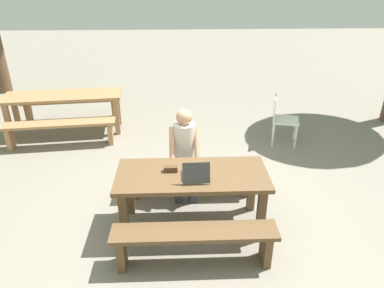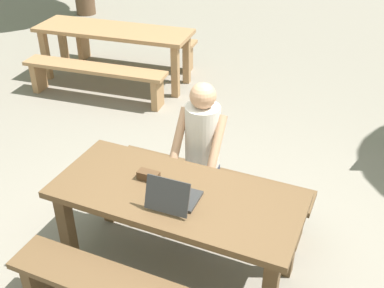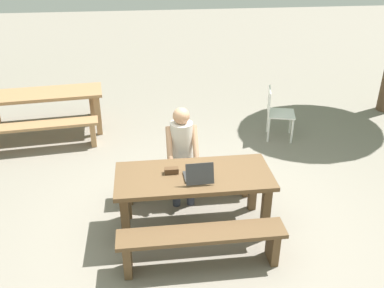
{
  "view_description": "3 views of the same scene",
  "coord_description": "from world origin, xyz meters",
  "px_view_note": "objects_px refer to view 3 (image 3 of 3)",
  "views": [
    {
      "loc": [
        -0.14,
        -3.48,
        2.85
      ],
      "look_at": [
        0.01,
        0.25,
        0.98
      ],
      "focal_mm": 33.35,
      "sensor_mm": 36.0,
      "label": 1
    },
    {
      "loc": [
        1.11,
        -2.27,
        2.69
      ],
      "look_at": [
        0.01,
        0.25,
        0.98
      ],
      "focal_mm": 43.46,
      "sensor_mm": 36.0,
      "label": 2
    },
    {
      "loc": [
        -0.49,
        -3.9,
        3.14
      ],
      "look_at": [
        0.01,
        0.25,
        0.98
      ],
      "focal_mm": 38.92,
      "sensor_mm": 36.0,
      "label": 3
    }
  ],
  "objects_px": {
    "picnic_table_front": "(194,183)",
    "picnic_table_mid": "(38,100)",
    "small_pouch": "(171,171)",
    "plastic_chair": "(276,112)",
    "laptop": "(198,175)",
    "person_seated": "(182,149)"
  },
  "relations": [
    {
      "from": "picnic_table_front",
      "to": "picnic_table_mid",
      "type": "bearing_deg",
      "value": 128.66
    },
    {
      "from": "small_pouch",
      "to": "plastic_chair",
      "type": "xyz_separation_m",
      "value": [
        1.89,
        2.16,
        -0.3
      ]
    },
    {
      "from": "picnic_table_front",
      "to": "small_pouch",
      "type": "distance_m",
      "value": 0.29
    },
    {
      "from": "laptop",
      "to": "small_pouch",
      "type": "relative_size",
      "value": 2.05
    },
    {
      "from": "small_pouch",
      "to": "plastic_chair",
      "type": "height_order",
      "value": "plastic_chair"
    },
    {
      "from": "person_seated",
      "to": "picnic_table_mid",
      "type": "distance_m",
      "value": 3.12
    },
    {
      "from": "picnic_table_mid",
      "to": "plastic_chair",
      "type": "bearing_deg",
      "value": -14.7
    },
    {
      "from": "person_seated",
      "to": "picnic_table_mid",
      "type": "xyz_separation_m",
      "value": [
        -2.19,
        2.22,
        -0.1
      ]
    },
    {
      "from": "small_pouch",
      "to": "person_seated",
      "type": "distance_m",
      "value": 0.57
    },
    {
      "from": "picnic_table_front",
      "to": "laptop",
      "type": "bearing_deg",
      "value": -73.55
    },
    {
      "from": "person_seated",
      "to": "picnic_table_front",
      "type": "bearing_deg",
      "value": -83.18
    },
    {
      "from": "picnic_table_front",
      "to": "laptop",
      "type": "distance_m",
      "value": 0.21
    },
    {
      "from": "plastic_chair",
      "to": "small_pouch",
      "type": "bearing_deg",
      "value": 153.51
    },
    {
      "from": "small_pouch",
      "to": "plastic_chair",
      "type": "bearing_deg",
      "value": 48.74
    },
    {
      "from": "laptop",
      "to": "person_seated",
      "type": "bearing_deg",
      "value": -83.3
    },
    {
      "from": "picnic_table_front",
      "to": "picnic_table_mid",
      "type": "distance_m",
      "value": 3.62
    },
    {
      "from": "person_seated",
      "to": "laptop",
      "type": "bearing_deg",
      "value": -81.56
    },
    {
      "from": "picnic_table_front",
      "to": "person_seated",
      "type": "relative_size",
      "value": 1.38
    },
    {
      "from": "picnic_table_front",
      "to": "laptop",
      "type": "xyz_separation_m",
      "value": [
        0.03,
        -0.12,
        0.17
      ]
    },
    {
      "from": "picnic_table_mid",
      "to": "small_pouch",
      "type": "bearing_deg",
      "value": -59.77
    },
    {
      "from": "person_seated",
      "to": "picnic_table_mid",
      "type": "height_order",
      "value": "person_seated"
    },
    {
      "from": "laptop",
      "to": "picnic_table_mid",
      "type": "distance_m",
      "value": 3.74
    }
  ]
}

